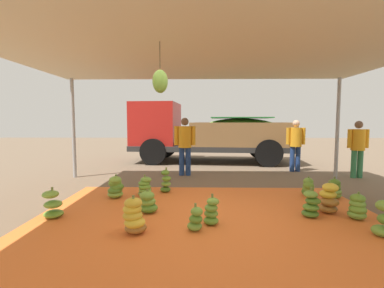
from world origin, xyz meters
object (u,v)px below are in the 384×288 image
at_px(banana_bunch_12, 357,207).
at_px(cargo_truck_main, 205,132).
at_px(banana_bunch_2, 211,212).
at_px(banana_bunch_10, 384,220).
at_px(banana_bunch_4, 53,205).
at_px(banana_bunch_6, 311,205).
at_px(banana_bunch_13, 134,217).
at_px(banana_bunch_11, 148,203).
at_px(worker_2, 296,142).
at_px(worker_1, 358,145).
at_px(worker_0, 185,142).
at_px(banana_bunch_7, 116,188).
at_px(banana_bunch_0, 166,182).
at_px(banana_bunch_3, 196,220).
at_px(banana_bunch_9, 334,189).
at_px(banana_bunch_1, 308,187).
at_px(banana_bunch_5, 145,187).
at_px(banana_bunch_8, 329,199).

relative_size(banana_bunch_12, cargo_truck_main, 0.07).
distance_m(banana_bunch_2, banana_bunch_10, 2.45).
height_order(banana_bunch_4, banana_bunch_12, banana_bunch_4).
height_order(banana_bunch_6, banana_bunch_10, banana_bunch_10).
bearing_deg(banana_bunch_12, cargo_truck_main, 109.75).
height_order(banana_bunch_2, banana_bunch_13, banana_bunch_13).
distance_m(banana_bunch_11, worker_2, 5.91).
height_order(banana_bunch_6, worker_1, worker_1).
bearing_deg(worker_0, banana_bunch_7, -118.67).
xyz_separation_m(banana_bunch_2, worker_2, (2.99, 4.72, 0.77)).
bearing_deg(banana_bunch_2, banana_bunch_0, 116.07).
relative_size(banana_bunch_3, cargo_truck_main, 0.06).
bearing_deg(worker_1, banana_bunch_3, -139.60).
xyz_separation_m(banana_bunch_3, worker_1, (4.67, 3.97, 0.79)).
bearing_deg(banana_bunch_0, banana_bunch_9, -6.62).
distance_m(cargo_truck_main, worker_2, 3.65).
height_order(banana_bunch_3, worker_1, worker_1).
height_order(banana_bunch_11, banana_bunch_12, banana_bunch_12).
height_order(banana_bunch_1, banana_bunch_7, banana_bunch_7).
relative_size(banana_bunch_7, banana_bunch_12, 1.09).
xyz_separation_m(banana_bunch_7, banana_bunch_13, (0.82, -1.84, 0.02)).
xyz_separation_m(banana_bunch_9, banana_bunch_12, (-0.23, -1.23, -0.00)).
bearing_deg(worker_0, banana_bunch_4, -118.80).
height_order(banana_bunch_1, banana_bunch_4, banana_bunch_4).
bearing_deg(banana_bunch_11, banana_bunch_0, 83.62).
bearing_deg(banana_bunch_1, banana_bunch_7, -177.10).
xyz_separation_m(banana_bunch_0, worker_2, (3.94, 2.78, 0.73)).
height_order(banana_bunch_4, banana_bunch_5, banana_bunch_4).
distance_m(banana_bunch_7, banana_bunch_9, 4.66).
height_order(banana_bunch_1, worker_0, worker_0).
height_order(banana_bunch_8, worker_2, worker_2).
bearing_deg(banana_bunch_6, banana_bunch_2, -168.13).
xyz_separation_m(banana_bunch_2, banana_bunch_10, (2.41, -0.42, 0.04)).
bearing_deg(worker_1, banana_bunch_7, -160.76).
height_order(cargo_truck_main, worker_1, cargo_truck_main).
height_order(banana_bunch_4, banana_bunch_8, banana_bunch_8).
bearing_deg(worker_1, banana_bunch_13, -143.85).
relative_size(banana_bunch_6, worker_1, 0.31).
height_order(banana_bunch_8, worker_1, worker_1).
distance_m(banana_bunch_1, banana_bunch_12, 1.43).
relative_size(banana_bunch_12, worker_2, 0.27).
distance_m(banana_bunch_9, worker_1, 2.90).
distance_m(banana_bunch_3, banana_bunch_10, 2.67).
distance_m(banana_bunch_2, worker_1, 5.82).
distance_m(banana_bunch_1, banana_bunch_5, 3.57).
relative_size(banana_bunch_2, banana_bunch_11, 1.13).
height_order(banana_bunch_1, banana_bunch_8, banana_bunch_8).
xyz_separation_m(banana_bunch_9, worker_1, (1.73, 2.19, 0.76)).
bearing_deg(banana_bunch_7, banana_bunch_1, 2.90).
relative_size(banana_bunch_1, worker_1, 0.26).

